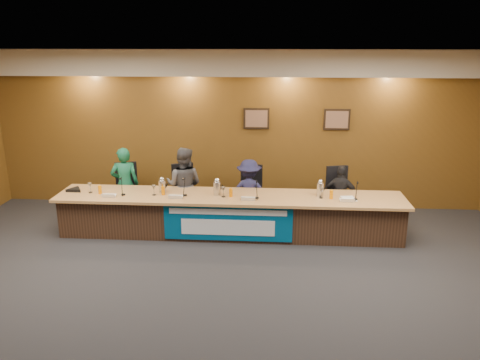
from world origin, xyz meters
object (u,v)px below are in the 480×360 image
object	(u,v)px
dais_body	(230,216)
panelist_c	(249,192)
panelist_b	(184,185)
panelist_a	(125,184)
office_chair_b	(185,196)
panelist_d	(341,196)
carafe_left	(162,187)
speakerphone	(75,190)
office_chair_c	(249,197)
carafe_mid	(217,188)
office_chair_d	(340,199)
banner	(228,223)
carafe_right	(320,189)
office_chair_a	(127,194)

from	to	relation	value
dais_body	panelist_c	xyz separation A→B (m)	(0.31, 0.57, 0.27)
panelist_b	panelist_c	bearing A→B (deg)	-171.43
panelist_a	office_chair_b	world-z (taller)	panelist_a
dais_body	panelist_b	size ratio (longest dim) A/B	4.12
panelist_d	carafe_left	xyz separation A→B (m)	(-3.23, -0.54, 0.28)
speakerphone	office_chair_c	bearing A→B (deg)	11.99
carafe_mid	speakerphone	world-z (taller)	carafe_mid
panelist_c	office_chair_d	size ratio (longest dim) A/B	2.60
panelist_d	speakerphone	size ratio (longest dim) A/B	3.63
panelist_c	carafe_left	bearing A→B (deg)	19.05
banner	carafe_mid	world-z (taller)	carafe_mid
panelist_a	carafe_left	bearing A→B (deg)	135.97
carafe_mid	office_chair_d	bearing A→B (deg)	17.40
panelist_d	office_chair_d	bearing A→B (deg)	-72.45
carafe_left	panelist_c	bearing A→B (deg)	19.65
office_chair_d	panelist_b	bearing A→B (deg)	168.86
panelist_a	carafe_right	distance (m)	3.69
banner	office_chair_d	size ratio (longest dim) A/B	4.58
panelist_c	office_chair_d	world-z (taller)	panelist_c
office_chair_b	carafe_mid	bearing A→B (deg)	-67.35
carafe_left	office_chair_b	bearing A→B (deg)	65.95
panelist_d	carafe_left	distance (m)	3.29
carafe_left	carafe_right	bearing A→B (deg)	0.16
banner	carafe_right	bearing A→B (deg)	15.80
banner	panelist_a	xyz separation A→B (m)	(-2.07, 0.98, 0.34)
panelist_a	panelist_b	size ratio (longest dim) A/B	0.99
banner	office_chair_a	bearing A→B (deg)	152.38
dais_body	panelist_c	world-z (taller)	panelist_c
carafe_mid	banner	bearing A→B (deg)	-59.59
office_chair_b	office_chair_d	world-z (taller)	same
dais_body	carafe_right	bearing A→B (deg)	1.14
dais_body	office_chair_c	world-z (taller)	dais_body
carafe_mid	panelist_d	bearing A→B (deg)	15.05
office_chair_b	carafe_mid	xyz separation A→B (m)	(0.70, -0.70, 0.39)
banner	carafe_left	distance (m)	1.38
panelist_d	speakerphone	world-z (taller)	panelist_d
carafe_right	office_chair_d	bearing A→B (deg)	55.07
carafe_mid	speakerphone	xyz separation A→B (m)	(-2.59, 0.04, -0.10)
panelist_d	carafe_left	world-z (taller)	panelist_d
panelist_c	speakerphone	xyz separation A→B (m)	(-3.12, -0.56, 0.15)
panelist_b	carafe_mid	xyz separation A→B (m)	(0.70, -0.60, 0.14)
office_chair_b	dais_body	bearing A→B (deg)	-58.13
office_chair_b	carafe_mid	world-z (taller)	carafe_mid
banner	speakerphone	xyz separation A→B (m)	(-2.81, 0.42, 0.40)
office_chair_c	speakerphone	xyz separation A→B (m)	(-3.12, -0.66, 0.30)
panelist_b	carafe_right	world-z (taller)	panelist_b
office_chair_b	office_chair_c	distance (m)	1.23
office_chair_b	speakerphone	xyz separation A→B (m)	(-1.89, -0.66, 0.30)
banner	panelist_a	bearing A→B (deg)	154.60
panelist_d	panelist_c	bearing A→B (deg)	17.55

